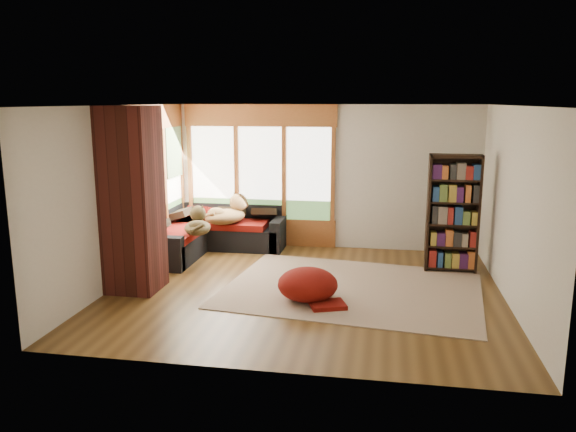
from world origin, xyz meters
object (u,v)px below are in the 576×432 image
(brick_chimney, at_px, (132,200))
(bookshelf, at_px, (453,214))
(pouf, at_px, (308,283))
(area_rug, at_px, (352,288))
(dog_tan, at_px, (228,209))
(dog_brindle, at_px, (197,221))
(sectional_sofa, at_px, (210,236))

(brick_chimney, height_order, bookshelf, brick_chimney)
(pouf, bearing_deg, area_rug, 44.44)
(dog_tan, xyz_separation_m, dog_brindle, (-0.28, -0.84, -0.04))
(dog_tan, bearing_deg, bookshelf, -55.75)
(sectional_sofa, xyz_separation_m, dog_brindle, (0.02, -0.66, 0.42))
(dog_tan, bearing_deg, pouf, -99.70)
(area_rug, bearing_deg, dog_tan, 143.73)
(pouf, height_order, dog_tan, dog_tan)
(brick_chimney, xyz_separation_m, bookshelf, (4.54, 1.66, -0.37))
(brick_chimney, height_order, sectional_sofa, brick_chimney)
(dog_tan, distance_m, dog_brindle, 0.89)
(sectional_sofa, relative_size, bookshelf, 1.18)
(area_rug, bearing_deg, dog_brindle, 161.75)
(bookshelf, bearing_deg, sectional_sofa, 174.64)
(dog_brindle, bearing_deg, dog_tan, -34.81)
(pouf, bearing_deg, dog_brindle, 144.99)
(sectional_sofa, xyz_separation_m, area_rug, (2.62, -1.52, -0.30))
(brick_chimney, relative_size, pouf, 3.17)
(pouf, bearing_deg, brick_chimney, 179.14)
(dog_tan, relative_size, dog_brindle, 1.19)
(sectional_sofa, relative_size, pouf, 2.68)
(pouf, xyz_separation_m, dog_brindle, (-2.03, 1.42, 0.49))
(bookshelf, distance_m, dog_brindle, 4.09)
(sectional_sofa, bearing_deg, dog_brindle, -85.96)
(area_rug, relative_size, bookshelf, 1.92)
(bookshelf, relative_size, dog_brindle, 2.41)
(bookshelf, bearing_deg, brick_chimney, -159.88)
(dog_brindle, bearing_deg, bookshelf, -102.23)
(sectional_sofa, relative_size, area_rug, 0.62)
(bookshelf, bearing_deg, dog_brindle, -176.06)
(area_rug, relative_size, dog_tan, 3.88)
(sectional_sofa, relative_size, dog_tan, 2.39)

